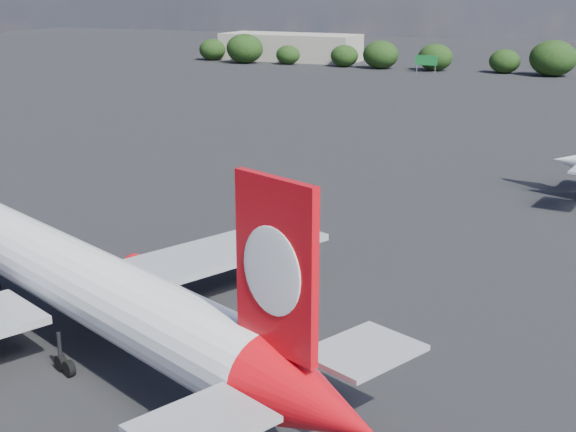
% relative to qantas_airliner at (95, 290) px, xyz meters
% --- Properties ---
extents(ground, '(500.00, 500.00, 0.00)m').
position_rel_qantas_airliner_xyz_m(ground, '(-6.87, 57.90, -4.61)').
color(ground, black).
rests_on(ground, ground).
extents(qantas_airliner, '(44.43, 42.79, 15.14)m').
position_rel_qantas_airliner_xyz_m(qantas_airliner, '(0.00, 0.00, 0.00)').
color(qantas_airliner, white).
rests_on(qantas_airliner, ground).
extents(terminal_building, '(42.00, 16.00, 8.00)m').
position_rel_qantas_airliner_xyz_m(terminal_building, '(-71.87, 189.90, -0.61)').
color(terminal_building, gray).
rests_on(terminal_building, ground).
extents(highway_sign, '(6.00, 0.30, 4.50)m').
position_rel_qantas_airliner_xyz_m(highway_sign, '(-24.87, 173.90, -1.48)').
color(highway_sign, '#14662B').
rests_on(highway_sign, ground).
extents(billboard_yellow, '(5.00, 0.30, 5.50)m').
position_rel_qantas_airliner_xyz_m(billboard_yellow, '(5.13, 179.90, -0.74)').
color(billboard_yellow, gold).
rests_on(billboard_yellow, ground).
extents(horizon_treeline, '(200.26, 15.11, 9.20)m').
position_rel_qantas_airliner_xyz_m(horizon_treeline, '(11.55, 177.56, -0.65)').
color(horizon_treeline, black).
rests_on(horizon_treeline, ground).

